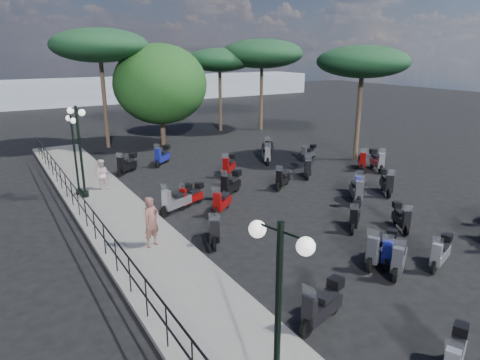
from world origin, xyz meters
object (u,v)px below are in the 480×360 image
scooter_18 (401,218)px  scooter_28 (308,153)px  scooter_22 (269,148)px  pine_3 (363,62)px  scooter_7 (441,253)px  scooter_25 (386,183)px  scooter_21 (266,155)px  pedestrian_far (101,174)px  scooter_26 (362,161)px  pine_0 (220,60)px  scooter_1 (322,306)px  scooter_27 (377,161)px  scooter_19 (359,184)px  woman (152,222)px  scooter_2 (215,231)px  scooter_0 (454,357)px  scooter_3 (191,196)px  scooter_6 (399,259)px  scooter_15 (283,179)px  scooter_4 (177,200)px  broadleaf_tree (160,84)px  scooter_9 (231,185)px  scooter_10 (162,156)px  scooter_13 (355,217)px  lamp_post_2 (74,150)px  scooter_8 (222,203)px  scooter_14 (357,192)px  pine_1 (262,54)px  lamp_post_0 (278,322)px  scooter_20 (308,168)px  scooter_16 (229,166)px  scooter_5 (127,165)px  lamp_post_1 (80,146)px  pine_2 (99,45)px  scooter_11 (389,250)px

scooter_18 → scooter_28: 11.03m
scooter_22 → pine_3: pine_3 is taller
scooter_7 → scooter_22: size_ratio=1.11×
scooter_7 → scooter_25: scooter_25 is taller
scooter_21 → pedestrian_far: bearing=29.2°
scooter_26 → pine_0: (-1.06, 15.16, 5.39)m
scooter_1 → scooter_27: scooter_27 is taller
scooter_1 → scooter_21: bearing=-46.0°
scooter_7 → scooter_19: 7.23m
woman → scooter_2: woman is taller
scooter_0 → scooter_3: bearing=-22.7°
scooter_6 → scooter_15: bearing=-45.9°
scooter_4 → broadleaf_tree: (4.56, 13.09, 3.81)m
scooter_9 → scooter_10: bearing=-27.1°
scooter_3 → broadleaf_tree: broadleaf_tree is taller
scooter_2 → scooter_19: 8.56m
scooter_13 → scooter_22: size_ratio=0.95×
scooter_1 → scooter_18: bearing=-82.3°
scooter_10 → lamp_post_2: bearing=78.7°
scooter_8 → scooter_19: scooter_19 is taller
scooter_1 → scooter_22: scooter_1 is taller
scooter_0 → scooter_7: scooter_0 is taller
scooter_14 → scooter_26: (4.49, 3.94, -0.04)m
scooter_2 → scooter_18: bearing=-171.7°
scooter_13 → broadleaf_tree: bearing=-36.2°
scooter_1 → scooter_6: 3.87m
scooter_6 → scooter_25: 8.03m
scooter_21 → scooter_28: (2.69, -0.80, -0.08)m
scooter_14 → pine_1: size_ratio=0.21×
lamp_post_0 → scooter_28: size_ratio=2.77×
lamp_post_0 → scooter_15: bearing=36.7°
scooter_27 → scooter_20: bearing=14.2°
scooter_0 → scooter_4: bearing=-18.6°
lamp_post_0 → scooter_26: lamp_post_0 is taller
scooter_16 → scooter_5: bearing=11.5°
woman → scooter_22: size_ratio=1.30×
lamp_post_1 → scooter_21: size_ratio=2.57×
scooter_20 → pine_2: 16.41m
pine_1 → scooter_1: bearing=-120.8°
lamp_post_0 → scooter_15: size_ratio=2.85×
scooter_5 → pine_3: bearing=-145.6°
pedestrian_far → scooter_5: 3.24m
scooter_4 → scooter_18: scooter_4 is taller
scooter_26 → lamp_post_0: bearing=81.5°
pine_2 → pine_1: bearing=0.6°
broadleaf_tree → scooter_10: bearing=-112.1°
lamp_post_0 → pine_1: size_ratio=0.54×
scooter_11 → scooter_14: (3.44, 4.75, 0.03)m
scooter_7 → scooter_19: (3.13, 6.51, 0.04)m
scooter_28 → scooter_5: bearing=56.2°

